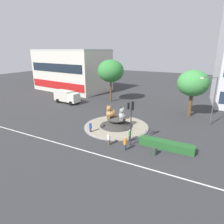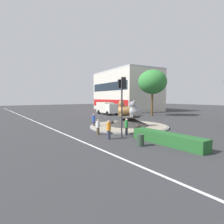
# 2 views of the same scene
# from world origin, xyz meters

# --- Properties ---
(ground_plane) EXTENTS (160.00, 160.00, 0.00)m
(ground_plane) POSITION_xyz_m (0.00, 0.00, 0.00)
(ground_plane) COLOR #333335
(lane_centreline) EXTENTS (112.00, 0.20, 0.01)m
(lane_centreline) POSITION_xyz_m (0.00, -8.30, 0.00)
(lane_centreline) COLOR silver
(lane_centreline) RESTS_ON ground
(roundabout_island) EXTENTS (9.76, 9.76, 1.36)m
(roundabout_island) POSITION_xyz_m (-0.01, -0.00, 0.52)
(roundabout_island) COLOR gray
(roundabout_island) RESTS_ON ground
(cat_statue_tabby) EXTENTS (1.42, 2.17, 2.14)m
(cat_statue_tabby) POSITION_xyz_m (-1.06, 0.04, 2.15)
(cat_statue_tabby) COLOR #9E703D
(cat_statue_tabby) RESTS_ON roundabout_island
(cat_statue_grey) EXTENTS (1.32, 2.09, 2.12)m
(cat_statue_grey) POSITION_xyz_m (1.07, 0.07, 2.14)
(cat_statue_grey) COLOR gray
(cat_statue_grey) RESTS_ON roundabout_island
(traffic_light_mast) EXTENTS (0.78, 0.47, 5.57)m
(traffic_light_mast) POSITION_xyz_m (4.13, -4.44, 4.06)
(traffic_light_mast) COLOR #2D2D33
(traffic_light_mast) RESTS_ON ground
(shophouse_block) EXTENTS (21.98, 14.05, 11.42)m
(shophouse_block) POSITION_xyz_m (-24.62, 20.16, 5.71)
(shophouse_block) COLOR beige
(shophouse_block) RESTS_ON ground
(clipped_hedge_strip) EXTENTS (6.45, 1.20, 0.90)m
(clipped_hedge_strip) POSITION_xyz_m (8.31, -3.23, 0.45)
(clipped_hedge_strip) COLOR #235B28
(clipped_hedge_strip) RESTS_ON ground
(broadleaf_tree_behind_island) EXTENTS (5.24, 5.24, 8.11)m
(broadleaf_tree_behind_island) POSITION_xyz_m (9.11, 10.83, 5.84)
(broadleaf_tree_behind_island) COLOR brown
(broadleaf_tree_behind_island) RESTS_ON ground
(second_tree_near_tower) EXTENTS (5.73, 5.73, 9.31)m
(second_tree_near_tower) POSITION_xyz_m (-8.13, 13.29, 6.85)
(second_tree_near_tower) COLOR brown
(second_tree_near_tower) RESTS_ON ground
(streetlight_arm) EXTENTS (2.40, 0.84, 7.50)m
(streetlight_arm) POSITION_xyz_m (12.38, 7.71, 4.38)
(streetlight_arm) COLOR #4C4C51
(streetlight_arm) RESTS_ON ground
(pedestrian_orange_shirt) EXTENTS (0.39, 0.39, 1.69)m
(pedestrian_orange_shirt) POSITION_xyz_m (4.13, -5.96, 0.89)
(pedestrian_orange_shirt) COLOR #33384C
(pedestrian_orange_shirt) RESTS_ON ground
(pedestrian_blue_shirt) EXTENTS (0.37, 0.37, 1.73)m
(pedestrian_blue_shirt) POSITION_xyz_m (-2.15, -3.84, 0.91)
(pedestrian_blue_shirt) COLOR #33384C
(pedestrian_blue_shirt) RESTS_ON ground
(pedestrian_white_shirt) EXTENTS (0.40, 0.40, 1.54)m
(pedestrian_white_shirt) POSITION_xyz_m (1.80, -5.65, 0.80)
(pedestrian_white_shirt) COLOR brown
(pedestrian_white_shirt) RESTS_ON ground
(pedestrian_green_shirt) EXTENTS (0.34, 0.34, 1.66)m
(pedestrian_green_shirt) POSITION_xyz_m (3.70, -3.54, 0.88)
(pedestrian_green_shirt) COLOR black
(pedestrian_green_shirt) RESTS_ON ground
(delivery_box_truck) EXTENTS (6.20, 2.90, 2.66)m
(delivery_box_truck) POSITION_xyz_m (-16.16, 7.59, 1.48)
(delivery_box_truck) COLOR silver
(delivery_box_truck) RESTS_ON ground
(litter_bin) EXTENTS (0.56, 0.56, 0.90)m
(litter_bin) POSITION_xyz_m (7.45, -5.31, 0.45)
(litter_bin) COLOR #2D4233
(litter_bin) RESTS_ON ground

